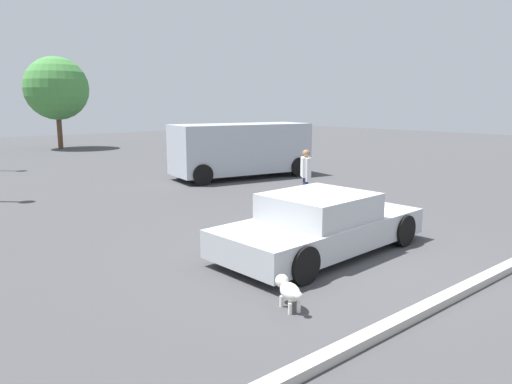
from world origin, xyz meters
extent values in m
plane|color=#424244|center=(0.00, 0.00, 0.00)|extent=(80.00, 80.00, 0.00)
cube|color=#B7BABF|center=(0.04, 0.13, 0.42)|extent=(4.58, 2.10, 0.51)
cube|color=#B7BABF|center=(-0.06, 0.12, 0.92)|extent=(1.98, 1.80, 0.50)
cube|color=slate|center=(0.83, 0.17, 0.92)|extent=(0.15, 1.56, 0.42)
cube|color=slate|center=(-0.95, 0.07, 0.92)|extent=(0.15, 1.56, 0.42)
cylinder|color=black|center=(1.52, 1.08, 0.32)|extent=(0.65, 0.26, 0.64)
cylinder|color=black|center=(1.63, -0.65, 0.32)|extent=(0.65, 0.26, 0.64)
cylinder|color=black|center=(-1.55, 0.90, 0.32)|extent=(0.65, 0.26, 0.64)
cylinder|color=black|center=(-1.44, -0.83, 0.32)|extent=(0.65, 0.26, 0.64)
ellipsoid|color=white|center=(-2.26, -1.41, 0.26)|extent=(0.35, 0.47, 0.25)
sphere|color=white|center=(-2.19, -1.16, 0.33)|extent=(0.20, 0.20, 0.20)
sphere|color=white|center=(-2.17, -1.09, 0.32)|extent=(0.09, 0.09, 0.09)
cylinder|color=white|center=(-2.29, -1.26, 0.08)|extent=(0.06, 0.06, 0.16)
cylinder|color=white|center=(-2.16, -1.30, 0.08)|extent=(0.06, 0.06, 0.16)
cylinder|color=white|center=(-2.37, -1.51, 0.08)|extent=(0.06, 0.06, 0.16)
cylinder|color=white|center=(-2.24, -1.55, 0.08)|extent=(0.06, 0.06, 0.16)
sphere|color=white|center=(-2.33, -1.64, 0.30)|extent=(0.11, 0.11, 0.11)
cube|color=#B2B7C1|center=(4.68, 8.64, 1.16)|extent=(5.63, 2.80, 1.87)
cube|color=slate|center=(7.30, 8.22, 1.57)|extent=(0.32, 1.66, 0.75)
cylinder|color=black|center=(6.90, 9.23, 0.38)|extent=(0.79, 0.37, 0.76)
cylinder|color=black|center=(6.60, 7.39, 0.38)|extent=(0.79, 0.37, 0.76)
cylinder|color=black|center=(2.77, 9.90, 0.38)|extent=(0.79, 0.37, 0.76)
cylinder|color=black|center=(2.47, 8.05, 0.38)|extent=(0.79, 0.37, 0.76)
cylinder|color=navy|center=(3.02, 3.51, 0.40)|extent=(0.13, 0.13, 0.80)
cylinder|color=navy|center=(2.92, 3.37, 0.40)|extent=(0.13, 0.13, 0.80)
cube|color=white|center=(2.97, 3.44, 1.08)|extent=(0.43, 0.47, 0.57)
cylinder|color=white|center=(3.11, 3.64, 1.03)|extent=(0.09, 0.09, 0.67)
cylinder|color=white|center=(2.84, 3.25, 1.03)|extent=(0.09, 0.09, 0.67)
sphere|color=#936B4C|center=(2.97, 3.44, 1.47)|extent=(0.22, 0.22, 0.22)
cube|color=#B7B2A8|center=(0.00, -2.67, 0.06)|extent=(8.59, 0.20, 0.12)
cylinder|color=brown|center=(3.13, 25.73, 1.17)|extent=(0.31, 0.31, 2.35)
sphere|color=#478C42|center=(3.13, 25.73, 3.84)|extent=(3.97, 3.97, 3.97)
camera|label=1|loc=(-6.59, -5.88, 2.84)|focal=33.03mm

